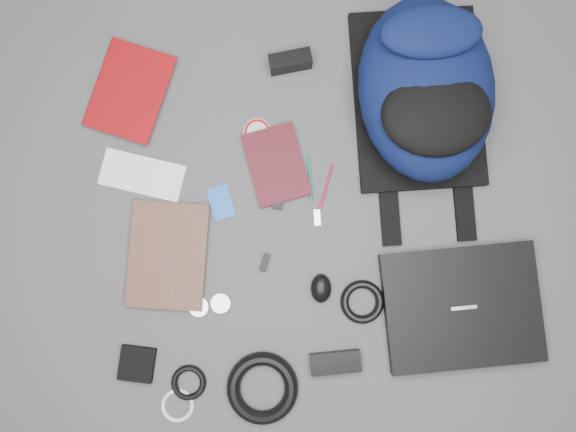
{
  "coord_description": "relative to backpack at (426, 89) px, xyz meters",
  "views": [
    {
      "loc": [
        -0.01,
        -0.11,
        1.5
      ],
      "look_at": [
        0.0,
        0.0,
        0.02
      ],
      "focal_mm": 35.0,
      "sensor_mm": 36.0,
      "label": 1
    }
  ],
  "objects": [
    {
      "name": "pen_red",
      "position": [
        -0.26,
        -0.21,
        -0.11
      ],
      "size": [
        0.05,
        0.12,
        0.01
      ],
      "primitive_type": "cylinder",
      "rotation": [
        1.57,
        0.0,
        -0.35
      ],
      "color": "#AB0D31",
      "rests_on": "ground"
    },
    {
      "name": "power_cord_coil",
      "position": [
        -0.47,
        -0.73,
        -0.09
      ],
      "size": [
        0.24,
        0.24,
        0.04
      ],
      "primitive_type": "torus",
      "rotation": [
        0.0,
        0.0,
        0.35
      ],
      "color": "black",
      "rests_on": "ground"
    },
    {
      "name": "cable_coil",
      "position": [
        -0.19,
        -0.53,
        -0.1
      ],
      "size": [
        0.12,
        0.12,
        0.02
      ],
      "primitive_type": "torus",
      "rotation": [
        0.0,
        0.0,
        -0.04
      ],
      "color": "black",
      "rests_on": "ground"
    },
    {
      "name": "id_badge",
      "position": [
        -0.55,
        -0.24,
        -0.11
      ],
      "size": [
        0.08,
        0.1,
        0.0
      ],
      "primitive_type": "cube",
      "rotation": [
        0.0,
        0.0,
        0.22
      ],
      "color": "blue",
      "rests_on": "ground"
    },
    {
      "name": "pen_teal",
      "position": [
        -0.3,
        -0.19,
        -0.11
      ],
      "size": [
        0.01,
        0.12,
        0.01
      ],
      "primitive_type": "cylinder",
      "rotation": [
        1.57,
        0.0,
        -0.02
      ],
      "color": "#0B6A5D",
      "rests_on": "ground"
    },
    {
      "name": "earbud_coil",
      "position": [
        -0.66,
        -0.7,
        -0.1
      ],
      "size": [
        0.12,
        0.12,
        0.02
      ],
      "primitive_type": "torus",
      "rotation": [
        0.0,
        0.0,
        -0.36
      ],
      "color": "black",
      "rests_on": "ground"
    },
    {
      "name": "power_brick",
      "position": [
        -0.28,
        -0.68,
        -0.1
      ],
      "size": [
        0.13,
        0.06,
        0.03
      ],
      "primitive_type": "cube",
      "rotation": [
        0.0,
        0.0,
        0.02
      ],
      "color": "black",
      "rests_on": "ground"
    },
    {
      "name": "dvd_case",
      "position": [
        -0.39,
        -0.15,
        -0.1
      ],
      "size": [
        0.18,
        0.23,
        0.02
      ],
      "primitive_type": "cube",
      "rotation": [
        0.0,
        0.0,
        0.2
      ],
      "color": "#390B11",
      "rests_on": "ground"
    },
    {
      "name": "usb_silver",
      "position": [
        -0.29,
        -0.3,
        -0.11
      ],
      "size": [
        0.02,
        0.04,
        0.01
      ],
      "primitive_type": "cube",
      "rotation": [
        0.0,
        0.0,
        -0.01
      ],
      "color": "#BCBCBE",
      "rests_on": "ground"
    },
    {
      "name": "laptop",
      "position": [
        0.06,
        -0.56,
        -0.09
      ],
      "size": [
        0.41,
        0.32,
        0.04
      ],
      "primitive_type": "cube",
      "rotation": [
        0.0,
        0.0,
        0.02
      ],
      "color": "black",
      "rests_on": "ground"
    },
    {
      "name": "sticker_disc",
      "position": [
        -0.44,
        -0.05,
        -0.11
      ],
      "size": [
        0.09,
        0.09,
        0.0
      ],
      "primitive_type": "cylinder",
      "rotation": [
        0.0,
        0.0,
        0.15
      ],
      "color": "silver",
      "rests_on": "ground"
    },
    {
      "name": "headphone_left",
      "position": [
        -0.63,
        -0.51,
        -0.11
      ],
      "size": [
        0.05,
        0.05,
        0.01
      ],
      "primitive_type": "cylinder",
      "rotation": [
        0.0,
        0.0,
        -0.05
      ],
      "color": "silver",
      "rests_on": "ground"
    },
    {
      "name": "backpack",
      "position": [
        0.0,
        0.0,
        0.0
      ],
      "size": [
        0.37,
        0.54,
        0.22
      ],
      "primitive_type": null,
      "rotation": [
        0.0,
        0.0,
        -0.01
      ],
      "color": "black",
      "rests_on": "ground"
    },
    {
      "name": "compact_camera",
      "position": [
        -0.33,
        0.12,
        -0.08
      ],
      "size": [
        0.12,
        0.05,
        0.06
      ],
      "primitive_type": "cube",
      "rotation": [
        0.0,
        0.0,
        0.12
      ],
      "color": "black",
      "rests_on": "ground"
    },
    {
      "name": "white_cable_coil",
      "position": [
        -0.7,
        -0.76,
        -0.11
      ],
      "size": [
        0.11,
        0.11,
        0.01
      ],
      "primitive_type": "torus",
      "rotation": [
        0.0,
        0.0,
        0.4
      ],
      "color": "white",
      "rests_on": "ground"
    },
    {
      "name": "key_fob",
      "position": [
        -0.4,
        -0.24,
        -0.1
      ],
      "size": [
        0.04,
        0.05,
        0.01
      ],
      "primitive_type": "cube",
      "rotation": [
        0.0,
        0.0,
        -0.2
      ],
      "color": "black",
      "rests_on": "ground"
    },
    {
      "name": "textbook_red",
      "position": [
        -0.86,
        0.12,
        -0.1
      ],
      "size": [
        0.27,
        0.31,
        0.03
      ],
      "primitive_type": "imported",
      "rotation": [
        0.0,
        0.0,
        -0.39
      ],
      "color": "maroon",
      "rests_on": "ground"
    },
    {
      "name": "envelope",
      "position": [
        -0.76,
        -0.15,
        -0.11
      ],
      "size": [
        0.24,
        0.16,
        0.0
      ],
      "primitive_type": "cube",
      "rotation": [
        0.0,
        0.0,
        -0.31
      ],
      "color": "white",
      "rests_on": "ground"
    },
    {
      "name": "pouch",
      "position": [
        -0.8,
        -0.65,
        -0.1
      ],
      "size": [
        0.11,
        0.11,
        0.02
      ],
      "primitive_type": "cube",
      "rotation": [
        0.0,
        0.0,
        -0.2
      ],
      "color": "black",
      "rests_on": "ground"
    },
    {
      "name": "headphone_right",
      "position": [
        -0.57,
        -0.51,
        -0.11
      ],
      "size": [
        0.07,
        0.07,
        0.01
      ],
      "primitive_type": "cylinder",
      "rotation": [
        0.0,
        0.0,
        0.39
      ],
      "color": "#B4B4B6",
      "rests_on": "ground"
    },
    {
      "name": "usb_black",
      "position": [
        -0.44,
        -0.41,
        -0.11
      ],
      "size": [
        0.03,
        0.05,
        0.01
      ],
      "primitive_type": "cube",
      "rotation": [
        0.0,
        0.0,
        -0.37
      ],
      "color": "black",
      "rests_on": "ground"
    },
    {
      "name": "comic_book",
      "position": [
        -0.8,
        -0.35,
        -0.1
      ],
      "size": [
        0.24,
        0.31,
        0.02
      ],
      "primitive_type": "imported",
      "rotation": [
        0.0,
        0.0,
        -0.14
      ],
      "color": "#B65F0D",
      "rests_on": "ground"
    },
    {
      "name": "ground",
      "position": [
        -0.37,
        -0.29,
        -0.11
      ],
      "size": [
        4.0,
        4.0,
        0.0
      ],
      "primitive_type": "plane",
      "color": "#4F4F51",
      "rests_on": "ground"
    },
    {
      "name": "mouse",
      "position": [
        -0.3,
        -0.49,
        -0.09
      ],
      "size": [
        0.06,
        0.08,
        0.04
      ],
      "primitive_type": "ellipsoid",
      "rotation": [
        0.0,
        0.0,
        -0.09
      ],
      "color": "black",
      "rests_on": "ground"
    }
  ]
}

